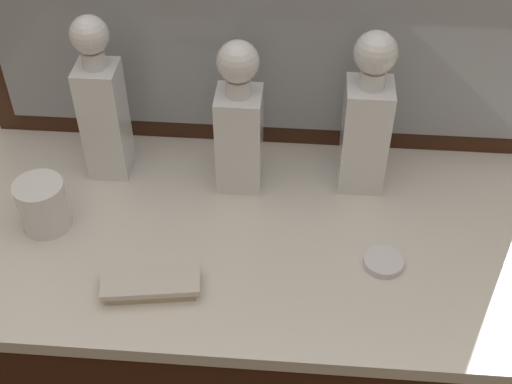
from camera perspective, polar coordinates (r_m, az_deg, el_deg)
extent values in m
cube|color=#381E11|center=(1.52, 0.00, -15.22)|extent=(1.14, 0.50, 0.87)
cube|color=silver|center=(1.17, 0.00, -3.35)|extent=(1.18, 0.52, 0.03)
cube|color=white|center=(1.19, -1.37, 4.31)|extent=(0.08, 0.08, 0.19)
cube|color=#8C4C14|center=(1.21, -1.34, 2.91)|extent=(0.06, 0.06, 0.11)
cylinder|color=white|center=(1.12, -1.46, 8.67)|extent=(0.04, 0.04, 0.03)
sphere|color=white|center=(1.10, -1.50, 10.66)|extent=(0.07, 0.07, 0.07)
cube|color=white|center=(1.23, -12.32, 5.76)|extent=(0.07, 0.07, 0.22)
cube|color=#8C4C14|center=(1.25, -12.15, 4.78)|extent=(0.06, 0.06, 0.16)
cylinder|color=white|center=(1.17, -13.21, 10.61)|extent=(0.04, 0.04, 0.03)
sphere|color=white|center=(1.14, -13.55, 12.45)|extent=(0.06, 0.06, 0.06)
cube|color=white|center=(1.20, 8.92, 4.56)|extent=(0.08, 0.08, 0.20)
cube|color=#8C4C14|center=(1.21, 8.78, 3.51)|extent=(0.07, 0.07, 0.15)
cylinder|color=white|center=(1.13, 9.54, 9.22)|extent=(0.04, 0.04, 0.03)
sphere|color=white|center=(1.10, 9.81, 11.23)|extent=(0.07, 0.07, 0.07)
cylinder|color=white|center=(1.19, -17.13, -1.02)|extent=(0.08, 0.08, 0.09)
cylinder|color=silver|center=(1.21, -16.77, -2.31)|extent=(0.08, 0.08, 0.01)
cube|color=#B7A88C|center=(1.08, -8.59, -7.67)|extent=(0.14, 0.07, 0.01)
cube|color=beige|center=(1.07, -8.66, -7.26)|extent=(0.16, 0.08, 0.01)
cylinder|color=silver|center=(1.12, 10.44, -5.68)|extent=(0.06, 0.06, 0.01)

